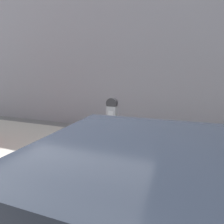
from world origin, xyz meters
The scene contains 4 objects.
ground_plane centered at (0.00, 0.00, 0.00)m, with size 60.00×60.00×0.00m, color slate.
sidewalk centered at (0.00, 2.20, 0.06)m, with size 24.00×2.80×0.11m.
building_facade centered at (0.00, 4.61, 3.37)m, with size 24.00×0.30×6.74m.
parking_meter centered at (0.42, 1.28, 1.18)m, with size 0.20×0.14×1.47m.
Camera 1 is at (1.51, -1.64, 1.96)m, focal length 28.00 mm.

